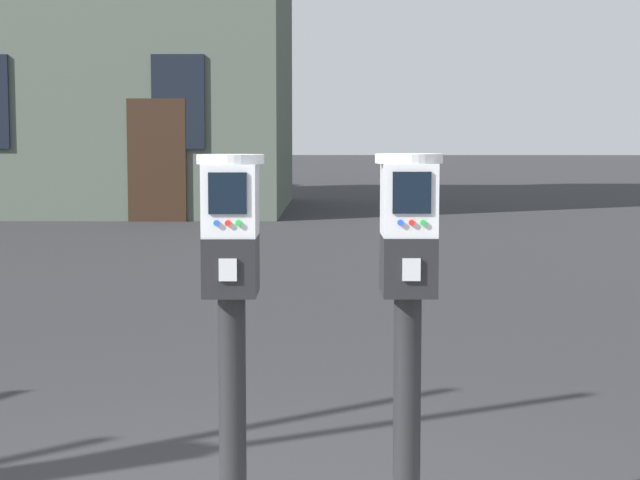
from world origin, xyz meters
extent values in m
cylinder|color=black|center=(-0.03, -0.18, 0.55)|extent=(0.09, 0.09, 0.81)
cube|color=black|center=(-0.03, -0.18, 1.05)|extent=(0.17, 0.24, 0.19)
cube|color=#A5A8AD|center=(-0.03, -0.30, 1.05)|extent=(0.06, 0.01, 0.07)
cube|color=#B7BABF|center=(-0.03, -0.18, 1.26)|extent=(0.17, 0.23, 0.23)
cube|color=black|center=(-0.03, -0.30, 1.29)|extent=(0.12, 0.01, 0.13)
cylinder|color=blue|center=(-0.07, -0.30, 1.19)|extent=(0.02, 0.01, 0.02)
cylinder|color=red|center=(-0.03, -0.30, 1.19)|extent=(0.02, 0.01, 0.02)
cylinder|color=green|center=(0.00, -0.30, 1.19)|extent=(0.02, 0.01, 0.02)
cylinder|color=#B7BABF|center=(-0.03, -0.18, 1.39)|extent=(0.22, 0.22, 0.03)
cylinder|color=black|center=(0.53, -0.18, 0.55)|extent=(0.09, 0.09, 0.82)
cube|color=black|center=(0.53, -0.18, 1.05)|extent=(0.17, 0.24, 0.19)
cube|color=#A5A8AD|center=(0.54, -0.30, 1.05)|extent=(0.06, 0.01, 0.07)
cube|color=#B7BABF|center=(0.53, -0.18, 1.26)|extent=(0.17, 0.23, 0.23)
cube|color=black|center=(0.54, -0.30, 1.29)|extent=(0.12, 0.01, 0.13)
cylinder|color=blue|center=(0.50, -0.30, 1.20)|extent=(0.02, 0.01, 0.02)
cylinder|color=red|center=(0.54, -0.30, 1.20)|extent=(0.02, 0.01, 0.02)
cylinder|color=green|center=(0.57, -0.30, 1.20)|extent=(0.02, 0.01, 0.02)
cylinder|color=#B7BABF|center=(0.53, -0.18, 1.39)|extent=(0.22, 0.22, 0.03)
cube|color=black|center=(-2.38, 14.74, 2.04)|extent=(0.90, 0.06, 1.60)
cube|color=black|center=(-2.75, 14.74, 1.05)|extent=(1.00, 0.07, 2.10)
camera|label=1|loc=(0.30, -3.60, 1.46)|focal=60.28mm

